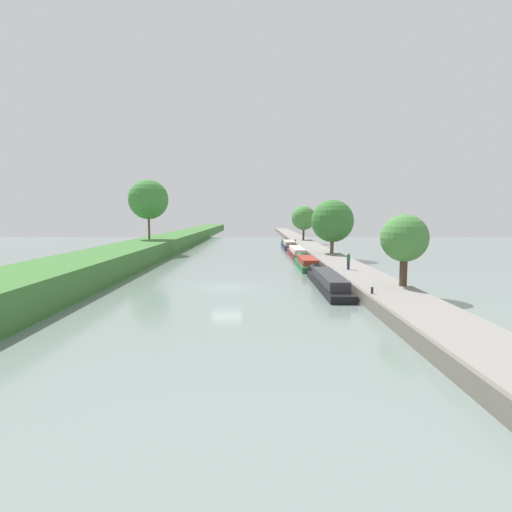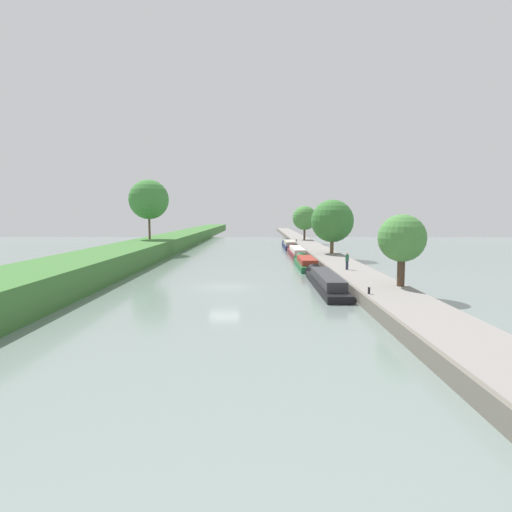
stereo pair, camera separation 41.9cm
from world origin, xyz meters
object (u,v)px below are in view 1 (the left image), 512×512
object	(u,v)px
narrowboat_navy	(288,245)
narrowboat_black	(326,281)
narrowboat_maroon	(296,252)
person_walking	(348,261)
narrowboat_green	(306,263)
mooring_bollard_near	(372,290)
mooring_bollard_far	(295,240)

from	to	relation	value
narrowboat_navy	narrowboat_black	bearing A→B (deg)	-89.97
narrowboat_maroon	person_walking	bearing A→B (deg)	-82.46
narrowboat_green	mooring_bollard_near	bearing A→B (deg)	-84.78
mooring_bollard_far	person_walking	bearing A→B (deg)	-88.52
narrowboat_navy	narrowboat_maroon	bearing A→B (deg)	-90.10
person_walking	mooring_bollard_near	xyz separation A→B (m)	(-1.11, -12.59, -0.65)
mooring_bollard_far	narrowboat_green	bearing A→B (deg)	-93.22
person_walking	mooring_bollard_far	xyz separation A→B (m)	(-1.11, 43.04, -0.65)
person_walking	mooring_bollard_far	bearing A→B (deg)	91.48
narrowboat_black	mooring_bollard_near	bearing A→B (deg)	-76.95
mooring_bollard_far	narrowboat_navy	bearing A→B (deg)	-108.29
narrowboat_black	person_walking	bearing A→B (deg)	59.63
narrowboat_green	person_walking	size ratio (longest dim) A/B	6.42
narrowboat_black	mooring_bollard_near	xyz separation A→B (m)	(1.78, -7.66, 0.53)
narrowboat_navy	mooring_bollard_far	size ratio (longest dim) A/B	29.58
mooring_bollard_near	mooring_bollard_far	size ratio (longest dim) A/B	1.00
narrowboat_black	mooring_bollard_far	bearing A→B (deg)	87.88
narrowboat_green	mooring_bollard_far	size ratio (longest dim) A/B	23.66
narrowboat_navy	person_walking	size ratio (longest dim) A/B	8.02
narrowboat_maroon	narrowboat_navy	distance (m)	15.46
mooring_bollard_near	person_walking	bearing A→B (deg)	84.95
narrowboat_maroon	person_walking	size ratio (longest dim) A/B	8.84
narrowboat_maroon	mooring_bollard_far	bearing A→B (deg)	85.02
narrowboat_green	narrowboat_maroon	xyz separation A→B (m)	(0.12, 13.51, 0.06)
narrowboat_green	mooring_bollard_near	world-z (taller)	narrowboat_green
narrowboat_black	mooring_bollard_far	size ratio (longest dim) A/B	32.21
person_walking	narrowboat_black	bearing A→B (deg)	-120.37
narrowboat_black	narrowboat_green	xyz separation A→B (m)	(-0.16, 13.56, -0.03)
mooring_bollard_near	mooring_bollard_far	distance (m)	55.62
narrowboat_black	mooring_bollard_near	world-z (taller)	narrowboat_black
narrowboat_green	mooring_bollard_near	xyz separation A→B (m)	(1.94, -21.22, 0.56)
narrowboat_navy	mooring_bollard_near	bearing A→B (deg)	-87.95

